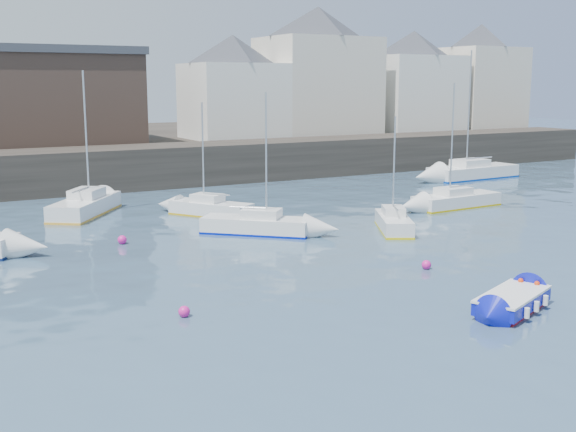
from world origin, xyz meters
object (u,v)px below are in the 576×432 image
blue_dinghy (512,301)px  buoy_far (122,244)px  buoy_near (184,317)px  sailboat_g (473,171)px  buoy_mid (426,269)px  sailboat_d (456,200)px  sailboat_b (257,225)px  sailboat_c (394,222)px  sailboat_h (85,205)px  sailboat_f (211,208)px

blue_dinghy → buoy_far: (-8.50, 16.74, -0.37)m
blue_dinghy → buoy_near: (-9.91, 4.91, -0.37)m
sailboat_g → buoy_near: size_ratio=25.85×
sailboat_g → buoy_mid: size_ratio=25.55×
sailboat_d → buoy_far: 21.18m
buoy_far → sailboat_d: bearing=0.1°
sailboat_b → sailboat_c: size_ratio=1.21×
blue_dinghy → sailboat_h: sailboat_h is taller
sailboat_f → buoy_near: 18.49m
sailboat_d → sailboat_c: bearing=-153.6°
blue_dinghy → sailboat_b: sailboat_b is taller
blue_dinghy → buoy_far: blue_dinghy is taller
sailboat_f → blue_dinghy: bearing=-85.2°
buoy_far → sailboat_f: bearing=35.7°
sailboat_f → sailboat_h: (-6.26, 4.00, 0.08)m
sailboat_g → blue_dinghy: bearing=-131.3°
sailboat_g → buoy_mid: (-22.12, -20.70, -0.58)m
sailboat_g → buoy_mid: 30.30m
buoy_near → buoy_mid: 11.13m
sailboat_d → blue_dinghy: bearing=-127.1°
sailboat_c → sailboat_h: bearing=135.6°
blue_dinghy → sailboat_c: size_ratio=0.63×
sailboat_h → blue_dinghy: bearing=-72.4°
buoy_far → buoy_mid: bearing=-48.4°
sailboat_f → buoy_mid: sailboat_f is taller
blue_dinghy → sailboat_f: sailboat_f is taller
sailboat_b → sailboat_h: 11.67m
sailboat_b → buoy_far: 6.85m
sailboat_d → buoy_mid: bearing=-136.5°
sailboat_f → buoy_mid: (3.00, -15.69, -0.46)m
sailboat_d → buoy_near: bearing=-152.3°
sailboat_h → buoy_far: (-0.42, -8.79, -0.54)m
blue_dinghy → sailboat_g: (23.30, 26.55, 0.21)m
sailboat_c → sailboat_f: 10.94m
sailboat_h → buoy_mid: sailboat_h is taller
sailboat_h → buoy_near: bearing=-95.0°
blue_dinghy → sailboat_h: (-8.09, 25.53, 0.18)m
sailboat_c → sailboat_d: size_ratio=0.78×
sailboat_g → buoy_far: 33.29m
sailboat_d → sailboat_g: 14.45m
buoy_mid → sailboat_h: bearing=115.2°
blue_dinghy → sailboat_c: 13.76m
sailboat_c → sailboat_f: bearing=127.6°
blue_dinghy → sailboat_d: 21.01m
sailboat_d → sailboat_f: bearing=161.8°
sailboat_h → buoy_far: size_ratio=19.04×
buoy_mid → buoy_far: (-9.68, 10.89, 0.00)m
blue_dinghy → buoy_mid: bearing=78.6°
blue_dinghy → sailboat_h: size_ratio=0.45×
sailboat_d → sailboat_g: sailboat_g is taller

